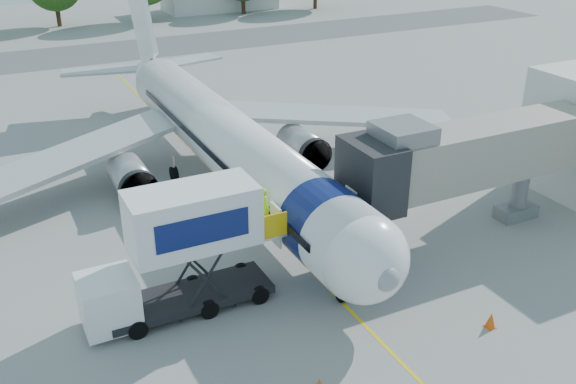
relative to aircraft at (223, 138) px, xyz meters
name	(u,v)px	position (x,y,z in m)	size (l,w,h in m)	color
ground	(253,212)	(0.00, -4.12, -2.95)	(160.00, 160.00, 0.00)	gray
guidance_line	(253,212)	(0.00, -4.12, -2.94)	(0.15, 70.00, 0.01)	yellow
taxiway_strip	(97,53)	(0.00, 37.88, -2.94)	(120.00, 10.00, 0.01)	#59595B
aircraft	(223,138)	(0.00, 0.00, 0.00)	(34.17, 37.73, 11.35)	white
jet_bridge	(459,158)	(7.99, -11.12, 1.39)	(13.90, 3.20, 6.60)	gray
catering_hiloader	(180,253)	(-6.27, -11.12, -0.19)	(8.50, 2.44, 5.50)	black
safety_cone_a	(491,320)	(4.51, -17.91, -2.62)	(0.43, 0.43, 0.69)	#DC520B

